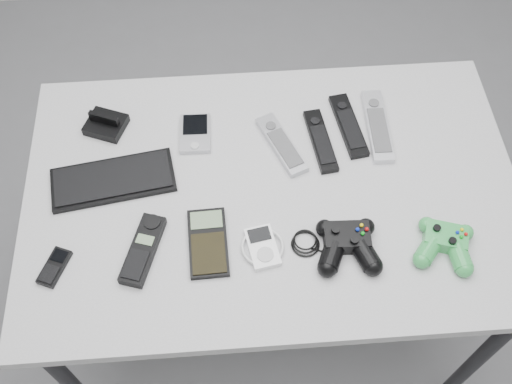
{
  "coord_description": "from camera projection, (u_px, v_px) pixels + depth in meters",
  "views": [
    {
      "loc": [
        -0.16,
        -0.74,
        2.01
      ],
      "look_at": [
        -0.11,
        0.01,
        0.82
      ],
      "focal_mm": 42.0,
      "sensor_mm": 36.0,
      "label": 1
    }
  ],
  "objects": [
    {
      "name": "controller_black",
      "position": [
        348.0,
        243.0,
        1.33
      ],
      "size": [
        0.25,
        0.16,
        0.05
      ],
      "primitive_type": null,
      "rotation": [
        0.0,
        0.0,
        -0.04
      ],
      "color": "black",
      "rests_on": "desk"
    },
    {
      "name": "mobile_phone",
      "position": [
        54.0,
        267.0,
        1.32
      ],
      "size": [
        0.07,
        0.1,
        0.02
      ],
      "primitive_type": "cube",
      "rotation": [
        0.0,
        0.0,
        -0.4
      ],
      "color": "black",
      "rests_on": "desk"
    },
    {
      "name": "mp3_player",
      "position": [
        263.0,
        247.0,
        1.35
      ],
      "size": [
        0.11,
        0.12,
        0.02
      ],
      "primitive_type": "cube",
      "rotation": [
        0.0,
        0.0,
        0.18
      ],
      "color": "white",
      "rests_on": "desk"
    },
    {
      "name": "cordless_handset",
      "position": [
        143.0,
        250.0,
        1.34
      ],
      "size": [
        0.1,
        0.18,
        0.03
      ],
      "primitive_type": "cube",
      "rotation": [
        0.0,
        0.0,
        -0.31
      ],
      "color": "black",
      "rests_on": "desk"
    },
    {
      "name": "pda",
      "position": [
        195.0,
        133.0,
        1.52
      ],
      "size": [
        0.08,
        0.12,
        0.02
      ],
      "primitive_type": "cube",
      "rotation": [
        0.0,
        0.0,
        -0.03
      ],
      "color": "#AAABB2",
      "rests_on": "desk"
    },
    {
      "name": "remote_black_b",
      "position": [
        349.0,
        125.0,
        1.53
      ],
      "size": [
        0.08,
        0.21,
        0.02
      ],
      "primitive_type": "cube",
      "rotation": [
        0.0,
        0.0,
        0.14
      ],
      "color": "black",
      "rests_on": "desk"
    },
    {
      "name": "pda_keyboard",
      "position": [
        113.0,
        180.0,
        1.44
      ],
      "size": [
        0.31,
        0.17,
        0.02
      ],
      "primitive_type": "cube",
      "rotation": [
        0.0,
        0.0,
        0.15
      ],
      "color": "black",
      "rests_on": "desk"
    },
    {
      "name": "dock_bracket",
      "position": [
        105.0,
        122.0,
        1.52
      ],
      "size": [
        0.12,
        0.11,
        0.05
      ],
      "primitive_type": "cube",
      "rotation": [
        0.0,
        0.0,
        -0.39
      ],
      "color": "black",
      "rests_on": "desk"
    },
    {
      "name": "remote_silver_b",
      "position": [
        377.0,
        126.0,
        1.53
      ],
      "size": [
        0.06,
        0.23,
        0.02
      ],
      "primitive_type": "cube",
      "rotation": [
        0.0,
        0.0,
        -0.02
      ],
      "color": "silver",
      "rests_on": "desk"
    },
    {
      "name": "controller_green",
      "position": [
        445.0,
        242.0,
        1.34
      ],
      "size": [
        0.17,
        0.17,
        0.05
      ],
      "primitive_type": null,
      "rotation": [
        0.0,
        0.0,
        -0.31
      ],
      "color": "#268B43",
      "rests_on": "desk"
    },
    {
      "name": "calculator",
      "position": [
        208.0,
        242.0,
        1.35
      ],
      "size": [
        0.09,
        0.17,
        0.02
      ],
      "primitive_type": "cube",
      "rotation": [
        0.0,
        0.0,
        0.03
      ],
      "color": "black",
      "rests_on": "desk"
    },
    {
      "name": "floor",
      "position": [
        287.0,
        317.0,
        2.1
      ],
      "size": [
        3.5,
        3.5,
        0.0
      ],
      "primitive_type": "plane",
      "color": "gray",
      "rests_on": "ground"
    },
    {
      "name": "desk",
      "position": [
        272.0,
        204.0,
        1.5
      ],
      "size": [
        1.19,
        0.77,
        0.8
      ],
      "color": "#A3A2A5",
      "rests_on": "floor"
    },
    {
      "name": "remote_black_a",
      "position": [
        321.0,
        140.0,
        1.51
      ],
      "size": [
        0.07,
        0.2,
        0.02
      ],
      "primitive_type": "cube",
      "rotation": [
        0.0,
        0.0,
        0.12
      ],
      "color": "black",
      "rests_on": "desk"
    },
    {
      "name": "remote_silver_a",
      "position": [
        281.0,
        144.0,
        1.5
      ],
      "size": [
        0.12,
        0.2,
        0.02
      ],
      "primitive_type": "cube",
      "rotation": [
        0.0,
        0.0,
        0.39
      ],
      "color": "#AAABB2",
      "rests_on": "desk"
    }
  ]
}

